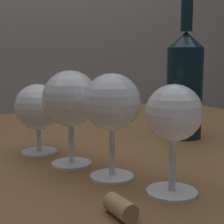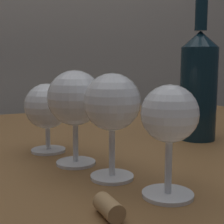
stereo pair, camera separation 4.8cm
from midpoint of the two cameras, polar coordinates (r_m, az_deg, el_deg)
dining_table at (r=0.75m, az=-5.38°, el=-11.22°), size 1.44×0.91×0.73m
wine_glass_merlot at (r=0.42m, az=12.96°, el=-1.14°), size 0.07×0.07×0.14m
wine_glass_port at (r=0.48m, az=2.87°, el=1.09°), size 0.08×0.08×0.15m
wine_glass_chardonnay at (r=0.55m, az=-3.82°, el=2.06°), size 0.09×0.09×0.16m
wine_glass_white at (r=0.64m, az=-8.84°, el=0.89°), size 0.08×0.08×0.13m
wine_bottle at (r=0.76m, az=16.24°, el=4.75°), size 0.08×0.08×0.33m
cork at (r=0.39m, az=3.18°, el=-15.92°), size 0.02×0.04×0.02m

